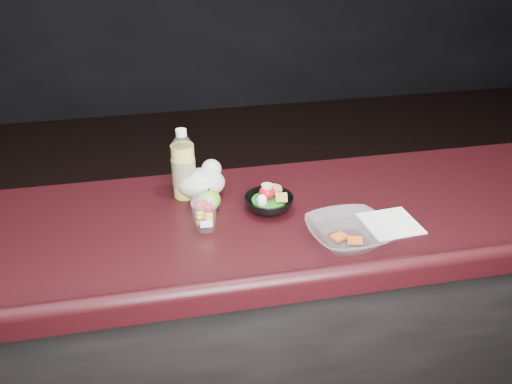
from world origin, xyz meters
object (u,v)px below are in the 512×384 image
(lemonade_bottle, at_px, (184,169))
(fruit_cup, at_px, (204,212))
(takeout_bowl, at_px, (348,233))
(green_apple, at_px, (209,200))
(snack_bowl, at_px, (268,202))

(lemonade_bottle, relative_size, fruit_cup, 2.06)
(lemonade_bottle, bearing_deg, takeout_bowl, -40.58)
(green_apple, distance_m, takeout_bowl, 0.46)
(fruit_cup, xyz_separation_m, takeout_bowl, (0.40, -0.16, -0.03))
(takeout_bowl, bearing_deg, fruit_cup, 158.52)
(fruit_cup, xyz_separation_m, green_apple, (0.03, 0.11, -0.03))
(fruit_cup, height_order, green_apple, fruit_cup)
(lemonade_bottle, relative_size, snack_bowl, 1.31)
(green_apple, bearing_deg, lemonade_bottle, 122.93)
(snack_bowl, xyz_separation_m, takeout_bowl, (0.19, -0.22, -0.00))
(lemonade_bottle, bearing_deg, snack_bowl, -30.64)
(snack_bowl, height_order, takeout_bowl, snack_bowl)
(fruit_cup, bearing_deg, lemonade_bottle, 100.20)
(fruit_cup, relative_size, snack_bowl, 0.64)
(lemonade_bottle, xyz_separation_m, takeout_bowl, (0.44, -0.37, -0.07))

